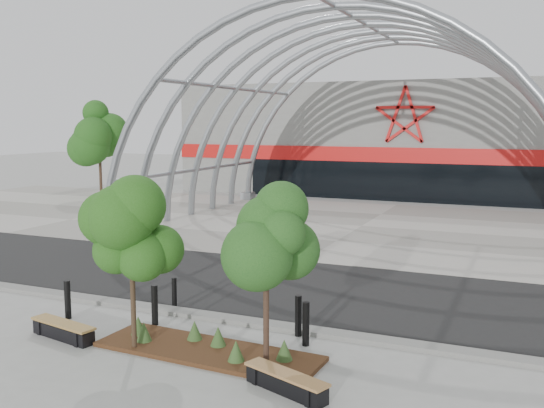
{
  "coord_description": "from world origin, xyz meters",
  "views": [
    {
      "loc": [
        7.8,
        -14.11,
        5.28
      ],
      "look_at": [
        0.0,
        4.0,
        2.6
      ],
      "focal_mm": 40.0,
      "sensor_mm": 36.0,
      "label": 1
    }
  ],
  "objects_px": {
    "bench_1": "(286,383)",
    "street_tree_0": "(131,238)",
    "bench_0": "(63,331)",
    "bollard_2": "(155,305)",
    "street_tree_1": "(266,246)"
  },
  "relations": [
    {
      "from": "street_tree_0",
      "to": "street_tree_1",
      "type": "bearing_deg",
      "value": 4.22
    },
    {
      "from": "bench_0",
      "to": "bollard_2",
      "type": "distance_m",
      "value": 2.32
    },
    {
      "from": "street_tree_1",
      "to": "bench_0",
      "type": "xyz_separation_m",
      "value": [
        -5.33,
        -0.27,
        -2.49
      ]
    },
    {
      "from": "bench_0",
      "to": "bollard_2",
      "type": "bearing_deg",
      "value": 49.87
    },
    {
      "from": "bench_1",
      "to": "bollard_2",
      "type": "distance_m",
      "value": 5.24
    },
    {
      "from": "street_tree_0",
      "to": "bench_0",
      "type": "distance_m",
      "value": 3.24
    },
    {
      "from": "bench_0",
      "to": "bollard_2",
      "type": "height_order",
      "value": "bollard_2"
    },
    {
      "from": "bench_0",
      "to": "bench_1",
      "type": "relative_size",
      "value": 1.04
    },
    {
      "from": "street_tree_0",
      "to": "bench_0",
      "type": "bearing_deg",
      "value": -179.13
    },
    {
      "from": "bench_0",
      "to": "bench_1",
      "type": "height_order",
      "value": "bench_0"
    },
    {
      "from": "bench_0",
      "to": "street_tree_1",
      "type": "bearing_deg",
      "value": 2.91
    },
    {
      "from": "street_tree_0",
      "to": "bollard_2",
      "type": "xyz_separation_m",
      "value": [
        -0.6,
        1.73,
        -2.14
      ]
    },
    {
      "from": "bench_1",
      "to": "street_tree_0",
      "type": "bearing_deg",
      "value": 171.11
    },
    {
      "from": "bollard_2",
      "to": "street_tree_1",
      "type": "bearing_deg",
      "value": -21.12
    },
    {
      "from": "street_tree_0",
      "to": "street_tree_1",
      "type": "xyz_separation_m",
      "value": [
        3.24,
        0.24,
        0.02
      ]
    }
  ]
}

